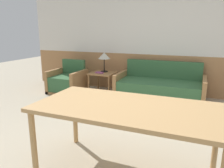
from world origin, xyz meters
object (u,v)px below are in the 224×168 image
at_px(armchair, 68,82).
at_px(dining_table, 127,113).
at_px(table_lamp, 104,56).
at_px(side_table, 103,75).
at_px(couch, 159,88).

bearing_deg(armchair, dining_table, -46.94).
bearing_deg(table_lamp, side_table, -83.18).
height_order(side_table, dining_table, dining_table).
distance_m(side_table, dining_table, 3.20).
distance_m(armchair, side_table, 0.91).
bearing_deg(dining_table, side_table, 118.81).
relative_size(armchair, dining_table, 0.43).
xyz_separation_m(couch, dining_table, (0.15, -2.77, 0.45)).
relative_size(table_lamp, dining_table, 0.26).
relative_size(couch, armchair, 2.40).
distance_m(couch, table_lamp, 1.54).
bearing_deg(couch, side_table, 178.98).
xyz_separation_m(armchair, dining_table, (2.39, -2.53, 0.46)).
distance_m(armchair, table_lamp, 1.12).
xyz_separation_m(armchair, side_table, (0.85, 0.27, 0.18)).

